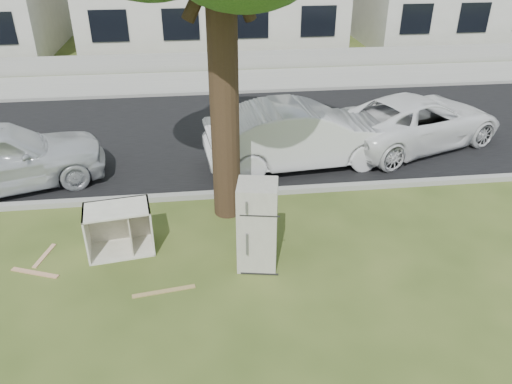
{
  "coord_description": "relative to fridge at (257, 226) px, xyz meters",
  "views": [
    {
      "loc": [
        -0.87,
        -6.96,
        5.32
      ],
      "look_at": [
        0.04,
        0.6,
        1.1
      ],
      "focal_mm": 35.0,
      "sensor_mm": 36.0,
      "label": 1
    }
  ],
  "objects": [
    {
      "name": "low_wall",
      "position": [
        0.01,
        12.61,
        -0.44
      ],
      "size": [
        120.0,
        0.15,
        0.7
      ],
      "primitive_type": "cube",
      "color": "gray",
      "rests_on": "ground"
    },
    {
      "name": "car_center",
      "position": [
        1.54,
        3.86,
        -0.03
      ],
      "size": [
        4.73,
        2.03,
        1.52
      ],
      "primitive_type": "imported",
      "rotation": [
        0.0,
        0.0,
        1.67
      ],
      "color": "silver",
      "rests_on": "ground"
    },
    {
      "name": "plank_b",
      "position": [
        -3.79,
        0.19,
        -0.78
      ],
      "size": [
        0.86,
        0.4,
        0.02
      ],
      "primitive_type": "cube",
      "rotation": [
        0.0,
        0.0,
        -0.37
      ],
      "color": "tan",
      "rests_on": "ground"
    },
    {
      "name": "cabinet",
      "position": [
        -2.39,
        0.7,
        -0.35
      ],
      "size": [
        1.23,
        0.86,
        0.89
      ],
      "primitive_type": "cube",
      "rotation": [
        0.0,
        0.0,
        0.14
      ],
      "color": "beige",
      "rests_on": "ground"
    },
    {
      "name": "fridge",
      "position": [
        0.0,
        0.0,
        0.0
      ],
      "size": [
        0.75,
        0.71,
        1.58
      ],
      "primitive_type": "cube",
      "rotation": [
        0.0,
        0.0,
        -0.18
      ],
      "color": "white",
      "rests_on": "ground"
    },
    {
      "name": "plank_c",
      "position": [
        -3.75,
        0.68,
        -0.78
      ],
      "size": [
        0.26,
        0.71,
        0.02
      ],
      "primitive_type": "cube",
      "rotation": [
        0.0,
        0.0,
        1.31
      ],
      "color": "tan",
      "rests_on": "ground"
    },
    {
      "name": "car_right",
      "position": [
        4.76,
        4.69,
        -0.14
      ],
      "size": [
        5.18,
        3.7,
        1.31
      ],
      "primitive_type": "imported",
      "rotation": [
        0.0,
        0.0,
        1.93
      ],
      "color": "white",
      "rests_on": "ground"
    },
    {
      "name": "ground",
      "position": [
        0.01,
        0.01,
        -0.79
      ],
      "size": [
        120.0,
        120.0,
        0.0
      ],
      "primitive_type": "plane",
      "color": "#37491A"
    },
    {
      "name": "road",
      "position": [
        0.01,
        6.01,
        -0.79
      ],
      "size": [
        120.0,
        7.0,
        0.01
      ],
      "primitive_type": "cube",
      "color": "black",
      "rests_on": "ground"
    },
    {
      "name": "sidewalk",
      "position": [
        0.01,
        11.01,
        -0.79
      ],
      "size": [
        120.0,
        2.8,
        0.01
      ],
      "primitive_type": "cube",
      "color": "gray",
      "rests_on": "ground"
    },
    {
      "name": "kerb_near",
      "position": [
        0.01,
        2.46,
        -0.79
      ],
      "size": [
        120.0,
        0.18,
        0.12
      ],
      "primitive_type": "cube",
      "color": "gray",
      "rests_on": "ground"
    },
    {
      "name": "kerb_far",
      "position": [
        0.01,
        9.56,
        -0.79
      ],
      "size": [
        120.0,
        0.18,
        0.12
      ],
      "primitive_type": "cube",
      "color": "gray",
      "rests_on": "ground"
    },
    {
      "name": "plank_a",
      "position": [
        -1.59,
        -0.56,
        -0.78
      ],
      "size": [
        1.01,
        0.23,
        0.02
      ],
      "primitive_type": "cube",
      "rotation": [
        0.0,
        0.0,
        0.14
      ],
      "color": "#A2854E",
      "rests_on": "ground"
    }
  ]
}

